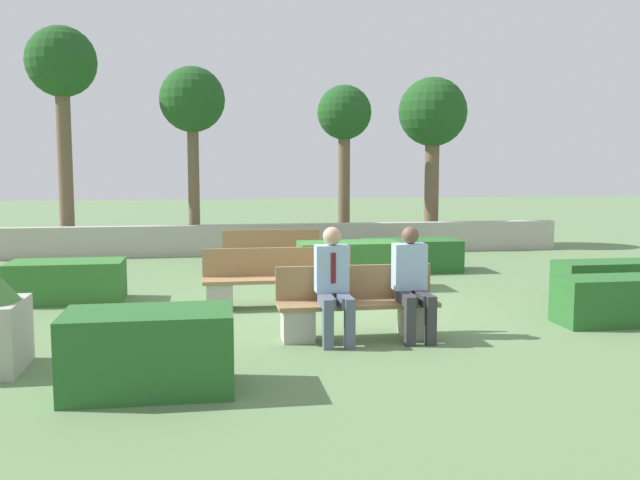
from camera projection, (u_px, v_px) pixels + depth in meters
name	position (u px, v px, depth m)	size (l,w,h in m)	color
ground_plane	(323.00, 307.00, 10.09)	(60.00, 60.00, 0.00)	#607F51
perimeter_wall	(280.00, 239.00, 15.87)	(12.89, 0.30, 0.67)	#ADA89E
bench_front	(357.00, 311.00, 8.32)	(1.88, 0.48, 0.82)	#937047
bench_left_side	(272.00, 259.00, 12.77)	(1.76, 0.49, 0.82)	#937047
bench_right_side	(279.00, 284.00, 10.06)	(2.14, 0.48, 0.82)	#937047
person_seated_man	(333.00, 279.00, 8.09)	(0.38, 0.64, 1.31)	#515B70
person_seated_woman	(412.00, 278.00, 8.24)	(0.38, 0.64, 1.29)	#333338
hedge_block_near_left	(411.00, 255.00, 13.38)	(1.78, 0.85, 0.60)	#286028
hedge_block_near_right	(349.00, 265.00, 11.49)	(1.62, 0.74, 0.76)	#33702D
hedge_block_mid_left	(67.00, 281.00, 10.44)	(1.62, 0.82, 0.60)	#33702D
hedge_block_mid_right	(627.00, 300.00, 9.03)	(1.81, 0.65, 0.60)	#286028
hedge_block_far_left	(149.00, 351.00, 6.33)	(1.48, 0.81, 0.73)	#286028
hedge_block_far_right	(607.00, 281.00, 10.47)	(1.50, 0.64, 0.59)	#286028
tree_leftmost	(62.00, 72.00, 15.51)	(1.53, 1.53, 4.99)	brown
tree_center_left	(192.00, 104.00, 15.86)	(1.46, 1.46, 4.16)	brown
tree_center_right	(344.00, 120.00, 16.94)	(1.29, 1.29, 3.87)	brown
tree_rightmost	(433.00, 117.00, 17.35)	(1.67, 1.67, 4.10)	brown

